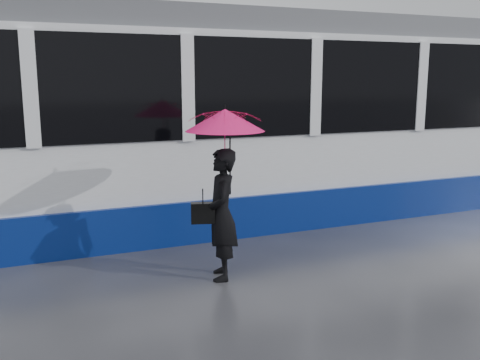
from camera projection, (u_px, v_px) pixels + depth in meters
name	position (u px, v px, depth m)	size (l,w,h in m)	color
ground	(218.00, 274.00, 6.49)	(90.00, 90.00, 0.00)	#27272C
rails	(165.00, 223.00, 8.75)	(34.00, 1.51, 0.02)	#3F3D38
tram	(67.00, 126.00, 7.90)	(26.00, 2.56, 3.35)	white
woman	(221.00, 215.00, 6.22)	(0.56, 0.37, 1.55)	black
umbrella	(225.00, 136.00, 6.07)	(1.12, 1.12, 1.04)	#DB124C
handbag	(203.00, 213.00, 6.15)	(0.30, 0.19, 0.42)	black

